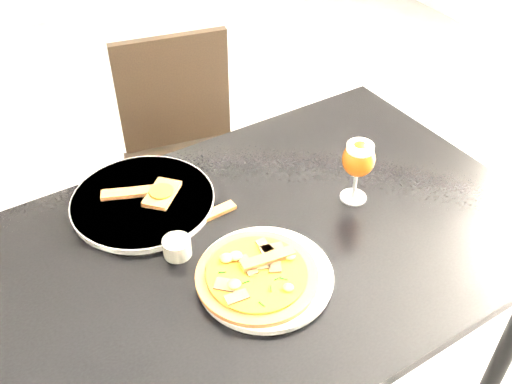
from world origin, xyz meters
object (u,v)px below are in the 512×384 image
chair_far (187,157)px  pizza (257,274)px  beer_glass (359,160)px  dining_table (271,264)px

chair_far → pizza: size_ratio=3.48×
pizza → beer_glass: 0.36m
pizza → beer_glass: (0.32, 0.12, 0.09)m
chair_far → pizza: (-0.16, -0.82, 0.30)m
dining_table → chair_far: size_ratio=1.46×
dining_table → chair_far: (0.07, 0.71, -0.19)m
chair_far → beer_glass: (0.16, -0.69, 0.39)m
dining_table → pizza: (-0.09, -0.10, 0.11)m
chair_far → pizza: bearing=-93.0°
beer_glass → dining_table: bearing=-174.7°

